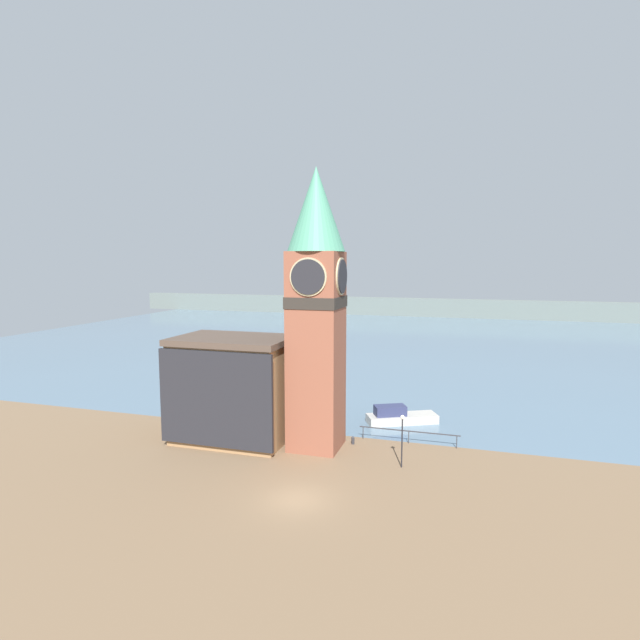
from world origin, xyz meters
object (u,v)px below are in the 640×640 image
Objects in this scene: boat_near at (399,417)px; lamp_post at (402,431)px; clock_tower at (316,302)px; mooring_bollard_near at (353,440)px; pier_building at (233,388)px.

lamp_post reaches higher than boat_near.
boat_near is at bearing 54.98° from clock_tower.
mooring_bollard_near is 6.23m from lamp_post.
clock_tower reaches higher than boat_near.
lamp_post is (7.21, -2.13, -9.10)m from clock_tower.
pier_building is at bearing -177.22° from clock_tower.
lamp_post is at bearing -38.55° from mooring_bollard_near.
lamp_post is (14.47, -1.78, -1.66)m from pier_building.
pier_building is 14.67m from lamp_post.
mooring_bollard_near is at bearing 10.21° from pier_building.
boat_near is 7.19m from mooring_bollard_near.
pier_building reaches higher than mooring_bollard_near.
clock_tower is 34.44× the size of mooring_bollard_near.
clock_tower is at bearing 163.52° from lamp_post.
pier_building is at bearing -169.79° from mooring_bollard_near.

